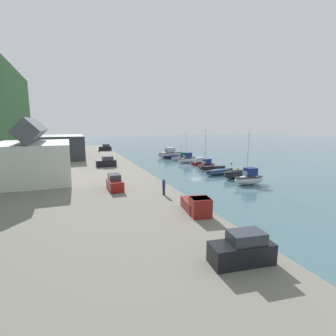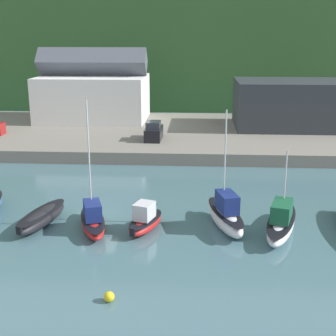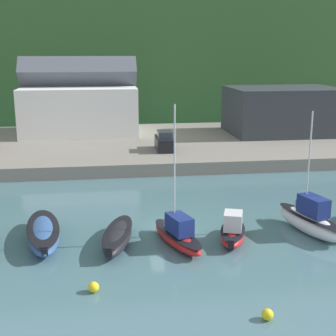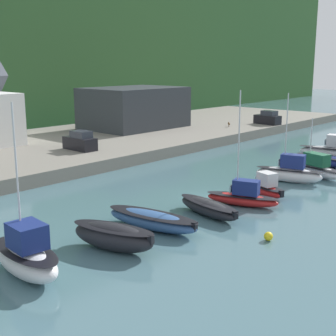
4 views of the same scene
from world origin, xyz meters
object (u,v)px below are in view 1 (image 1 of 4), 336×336
object	(u,v)px
parked_car_2	(105,148)
mooring_buoy_1	(238,169)
moored_boat_1	(235,174)
moored_boat_5	(199,163)
moored_boat_0	(249,178)
dog_on_quay	(99,151)
parked_car_0	(242,250)
moored_boat_8	(176,156)
mooring_buoy_0	(231,163)
moored_boat_4	(206,165)
moored_boat_9	(169,154)
parked_car_1	(115,183)
moored_boat_6	(187,159)
moored_boat_7	(184,158)
pickup_truck_0	(197,205)
moored_boat_3	(212,168)
parked_car_3	(106,162)
moored_boat_2	(219,172)
person_on_quay	(164,186)

from	to	relation	value
parked_car_2	mooring_buoy_1	distance (m)	47.79
moored_boat_1	moored_boat_5	bearing A→B (deg)	-16.53
parked_car_2	mooring_buoy_1	size ratio (longest dim) A/B	7.74
moored_boat_0	moored_boat_5	xyz separation A→B (m)	(21.53, -1.48, -0.38)
dog_on_quay	parked_car_0	bearing A→B (deg)	-131.41
moored_boat_8	dog_on_quay	size ratio (longest dim) A/B	10.93
mooring_buoy_0	mooring_buoy_1	xyz separation A→B (m)	(-7.93, 3.64, 0.01)
mooring_buoy_0	moored_boat_4	bearing A→B (deg)	107.29
moored_boat_9	parked_car_1	distance (m)	45.79
moored_boat_8	mooring_buoy_1	bearing A→B (deg)	-165.33
moored_boat_6	parked_car_0	xyz separation A→B (m)	(-49.89, 19.07, 1.23)
moored_boat_7	parked_car_2	size ratio (longest dim) A/B	1.66
parked_car_1	mooring_buoy_1	xyz separation A→B (m)	(13.11, -29.80, -1.93)
moored_boat_5	moored_boat_7	bearing A→B (deg)	18.63
pickup_truck_0	mooring_buoy_1	size ratio (longest dim) A/B	8.76
moored_boat_3	mooring_buoy_0	bearing A→B (deg)	-43.40
parked_car_3	moored_boat_8	bearing A→B (deg)	-53.58
mooring_buoy_0	mooring_buoy_1	size ratio (longest dim) A/B	0.97
moored_boat_1	mooring_buoy_1	world-z (taller)	moored_boat_1
parked_car_2	mooring_buoy_0	size ratio (longest dim) A/B	8.02
parked_car_1	pickup_truck_0	distance (m)	14.20
moored_boat_2	moored_boat_6	xyz separation A→B (m)	(17.56, -0.85, 0.36)
moored_boat_6	mooring_buoy_1	bearing A→B (deg)	-172.06
mooring_buoy_0	parked_car_2	bearing A→B (deg)	39.72
moored_boat_1	parked_car_2	world-z (taller)	parked_car_2
parked_car_2	mooring_buoy_1	world-z (taller)	parked_car_2
moored_boat_1	pickup_truck_0	xyz separation A→B (m)	(-18.38, 17.38, 1.26)
moored_boat_5	moored_boat_8	distance (m)	14.52
moored_boat_3	dog_on_quay	world-z (taller)	dog_on_quay
moored_boat_4	moored_boat_5	xyz separation A→B (m)	(3.61, 0.13, -0.04)
moored_boat_5	parked_car_3	distance (m)	22.94
moored_boat_9	parked_car_0	size ratio (longest dim) A/B	1.97
person_on_quay	parked_car_1	bearing A→B (deg)	47.90
parked_car_1	parked_car_2	size ratio (longest dim) A/B	0.97
mooring_buoy_1	moored_boat_1	bearing A→B (deg)	140.66
moored_boat_6	dog_on_quay	xyz separation A→B (m)	(20.22, 20.75, 0.77)
moored_boat_7	mooring_buoy_0	size ratio (longest dim) A/B	13.29
parked_car_0	person_on_quay	distance (m)	17.58
moored_boat_6	parked_car_2	xyz separation A→B (m)	(26.98, 17.98, 1.23)
moored_boat_6	mooring_buoy_1	xyz separation A→B (m)	(-14.27, -6.06, -0.70)
moored_boat_6	moored_boat_7	bearing A→B (deg)	-25.28
parked_car_2	mooring_buoy_0	bearing A→B (deg)	-133.86
moored_boat_6	person_on_quay	distance (m)	37.16
moored_boat_5	parked_car_1	distance (m)	32.83
moored_boat_8	person_on_quay	xyz separation A→B (m)	(-41.36, 18.75, 1.77)
moored_boat_3	parked_car_3	distance (m)	23.25
dog_on_quay	mooring_buoy_0	distance (m)	40.43
parked_car_3	parked_car_2	bearing A→B (deg)	-5.81
moored_boat_8	mooring_buoy_0	bearing A→B (deg)	-147.85
moored_boat_8	person_on_quay	size ratio (longest dim) A/B	4.04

